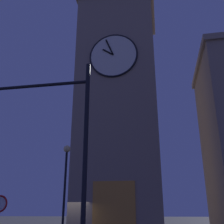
% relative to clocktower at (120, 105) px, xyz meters
% --- Properties ---
extents(clocktower, '(7.77, 7.65, 29.47)m').
position_rel_clocktower_xyz_m(clocktower, '(0.00, 0.00, 0.00)').
color(clocktower, gray).
rests_on(clocktower, ground_plane).
extents(traffic_signal_mid, '(4.27, 0.41, 6.96)m').
position_rel_clocktower_xyz_m(traffic_signal_mid, '(0.11, 15.76, -7.10)').
color(traffic_signal_mid, black).
rests_on(traffic_signal_mid, ground_plane).
extents(street_lamp, '(0.44, 0.44, 5.77)m').
position_rel_clocktower_xyz_m(street_lamp, '(2.21, 8.14, -7.65)').
color(street_lamp, black).
rests_on(street_lamp, ground_plane).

